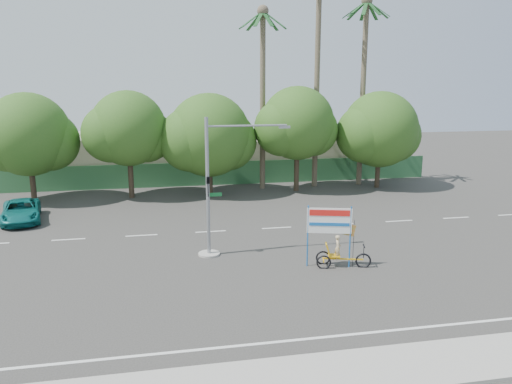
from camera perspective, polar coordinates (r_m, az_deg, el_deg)
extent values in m
plane|color=#33302D|center=(22.52, 2.10, -10.14)|extent=(120.00, 120.00, 0.00)
cube|color=gray|center=(16.09, 8.52, -19.99)|extent=(50.00, 2.40, 0.12)
cube|color=#336B3D|center=(42.70, -4.42, 2.13)|extent=(38.00, 0.08, 2.00)
cube|color=beige|center=(47.01, -17.32, 3.79)|extent=(12.00, 8.00, 4.00)
cube|color=beige|center=(48.45, 4.40, 4.33)|extent=(14.00, 8.00, 3.60)
cylinder|color=#473828|center=(39.94, -24.19, 1.44)|extent=(0.40, 0.40, 3.52)
sphere|color=#1D4F17|center=(39.51, -24.61, 6.00)|extent=(6.00, 6.00, 6.00)
sphere|color=#1D4F17|center=(39.57, -22.53, 5.37)|extent=(4.32, 4.32, 4.32)
sphere|color=#1D4F17|center=(39.64, -26.55, 5.37)|extent=(4.56, 4.56, 4.56)
cylinder|color=#473828|center=(38.90, -14.13, 2.07)|extent=(0.40, 0.40, 3.74)
sphere|color=#1D4F17|center=(38.45, -14.40, 7.06)|extent=(5.60, 5.60, 5.60)
sphere|color=#1D4F17|center=(38.75, -12.46, 6.31)|extent=(4.03, 4.03, 4.03)
sphere|color=#1D4F17|center=(38.33, -16.28, 6.42)|extent=(4.26, 4.26, 4.26)
cylinder|color=#473828|center=(39.05, -5.29, 2.11)|extent=(0.40, 0.40, 3.30)
sphere|color=#1D4F17|center=(38.63, -5.38, 6.49)|extent=(6.40, 6.40, 6.40)
sphere|color=#1D4F17|center=(39.15, -3.30, 5.83)|extent=(4.61, 4.61, 4.61)
sphere|color=#1D4F17|center=(38.30, -7.49, 5.93)|extent=(4.86, 4.86, 4.86)
cylinder|color=#473828|center=(40.28, 4.66, 2.85)|extent=(0.40, 0.40, 3.87)
sphere|color=#1D4F17|center=(39.85, 4.75, 7.85)|extent=(5.80, 5.80, 5.80)
sphere|color=#1D4F17|center=(40.56, 6.41, 7.02)|extent=(4.18, 4.18, 4.18)
sphere|color=#1D4F17|center=(39.30, 3.00, 7.30)|extent=(4.41, 4.41, 4.41)
cylinder|color=#473828|center=(42.73, 13.75, 2.79)|extent=(0.40, 0.40, 3.43)
sphere|color=#1D4F17|center=(42.33, 13.97, 6.96)|extent=(6.20, 6.20, 6.20)
sphere|color=#1D4F17|center=(43.25, 15.45, 6.26)|extent=(4.46, 4.46, 4.46)
sphere|color=#1D4F17|center=(41.56, 12.33, 6.51)|extent=(4.71, 4.71, 4.71)
cylinder|color=#70604C|center=(41.73, 6.97, 12.20)|extent=(0.44, 0.44, 17.00)
cylinder|color=#70604C|center=(43.14, 12.09, 10.69)|extent=(0.44, 0.44, 15.00)
sphere|color=#70604C|center=(43.58, 12.56, 20.59)|extent=(0.90, 0.90, 0.90)
cube|color=#1C4C21|center=(43.86, 13.72, 19.61)|extent=(1.91, 0.28, 1.36)
cube|color=#1C4C21|center=(44.33, 13.10, 19.56)|extent=(1.65, 1.44, 1.36)
cube|color=#1C4C21|center=(44.40, 12.23, 19.59)|extent=(0.61, 1.93, 1.36)
cube|color=#1C4C21|center=(44.06, 11.48, 19.68)|extent=(1.20, 1.80, 1.36)
cube|color=#1C4C21|center=(43.46, 11.20, 19.79)|extent=(1.89, 0.92, 1.36)
cube|color=#1C4C21|center=(42.86, 11.55, 19.88)|extent=(1.89, 0.92, 1.36)
cube|color=#1C4C21|center=(42.57, 12.36, 19.90)|extent=(1.20, 1.80, 1.36)
cube|color=#1C4C21|center=(42.71, 13.26, 19.83)|extent=(0.61, 1.93, 1.36)
cube|color=#1C4C21|center=(43.23, 13.79, 19.72)|extent=(1.65, 1.44, 1.36)
cylinder|color=#70604C|center=(40.62, 0.76, 10.16)|extent=(0.44, 0.44, 14.00)
sphere|color=#70604C|center=(40.93, 0.79, 20.00)|extent=(0.90, 0.90, 0.90)
cube|color=#1C4C21|center=(41.05, 2.15, 19.04)|extent=(1.91, 0.28, 1.36)
cube|color=#1C4C21|center=(41.59, 1.64, 18.96)|extent=(1.65, 1.44, 1.36)
cube|color=#1C4C21|center=(41.78, 0.75, 18.93)|extent=(0.61, 1.93, 1.36)
cube|color=#1C4C21|center=(41.55, -0.13, 18.97)|extent=(1.20, 1.80, 1.36)
cube|color=#1C4C21|center=(40.99, -0.59, 19.06)|extent=(1.89, 0.92, 1.36)
cube|color=#1C4C21|center=(40.37, -0.41, 19.16)|extent=(1.89, 0.92, 1.36)
cube|color=#1C4C21|center=(39.96, 0.34, 19.23)|extent=(1.20, 1.80, 1.36)
cube|color=#1C4C21|center=(39.98, 1.32, 19.22)|extent=(0.61, 1.93, 1.36)
cube|color=#1C4C21|center=(40.41, 2.03, 19.15)|extent=(1.65, 1.44, 1.36)
cylinder|color=gray|center=(25.82, -5.38, -7.05)|extent=(1.10, 1.10, 0.10)
cylinder|color=gray|center=(24.88, -5.55, 0.46)|extent=(0.18, 0.18, 7.00)
cylinder|color=gray|center=(24.70, -1.03, 7.59)|extent=(4.00, 0.10, 0.10)
cube|color=gray|center=(25.10, 3.28, 7.42)|extent=(0.55, 0.20, 0.12)
imported|color=black|center=(24.65, -5.50, 0.58)|extent=(0.16, 0.20, 1.00)
cube|color=#14662D|center=(24.99, -4.73, -0.29)|extent=(0.70, 0.04, 0.18)
torus|color=black|center=(24.48, 12.16, -7.70)|extent=(0.75, 0.29, 0.75)
torus|color=black|center=(24.60, 7.67, -7.47)|extent=(0.70, 0.27, 0.70)
torus|color=black|center=(24.02, 7.74, -7.98)|extent=(0.70, 0.27, 0.70)
cube|color=gold|center=(24.35, 9.95, -7.54)|extent=(1.83, 0.57, 0.07)
cube|color=gold|center=(24.30, 7.71, -7.67)|extent=(0.24, 0.66, 0.06)
cube|color=gold|center=(24.26, 8.91, -7.19)|extent=(0.66, 0.60, 0.07)
cube|color=gold|center=(24.13, 8.22, -6.49)|extent=(0.37, 0.52, 0.60)
cylinder|color=black|center=(24.33, 12.21, -6.71)|extent=(0.04, 0.04, 0.61)
cube|color=black|center=(24.23, 12.24, -6.05)|extent=(0.18, 0.49, 0.04)
imported|color=#CCB284|center=(24.13, 9.34, -6.25)|extent=(0.39, 0.50, 1.20)
cylinder|color=blue|center=(23.89, 5.92, -5.03)|extent=(0.08, 0.08, 2.99)
cylinder|color=blue|center=(24.02, 10.71, -5.08)|extent=(0.08, 0.08, 2.99)
cube|color=white|center=(23.72, 8.38, -3.27)|extent=(2.04, 0.62, 1.22)
cube|color=red|center=(23.58, 8.42, -2.39)|extent=(1.82, 0.53, 0.29)
cube|color=blue|center=(23.72, 8.37, -3.68)|extent=(1.82, 0.53, 0.16)
cylinder|color=black|center=(24.14, 11.07, -5.84)|extent=(0.03, 0.03, 2.33)
cube|color=red|center=(23.89, 10.21, -4.19)|extent=(0.95, 0.29, 0.73)
imported|color=#0E6563|center=(34.83, -25.27, -1.98)|extent=(3.15, 5.20, 1.35)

